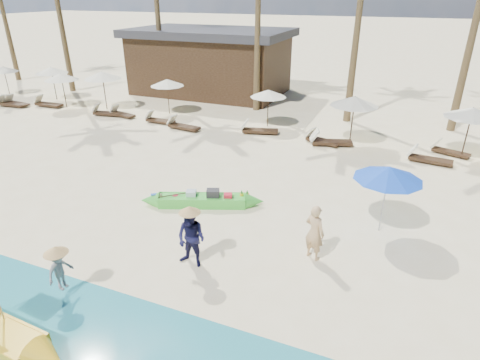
% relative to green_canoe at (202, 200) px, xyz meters
% --- Properties ---
extents(ground, '(240.00, 240.00, 0.00)m').
position_rel_green_canoe_xyz_m(ground, '(0.83, -2.16, -0.20)').
color(ground, beige).
rests_on(ground, ground).
extents(green_canoe, '(4.45, 1.97, 0.59)m').
position_rel_green_canoe_xyz_m(green_canoe, '(0.00, 0.00, 0.00)').
color(green_canoe, green).
rests_on(green_canoe, ground).
extents(tourist, '(0.68, 0.58, 1.59)m').
position_rel_green_canoe_xyz_m(tourist, '(4.13, -1.47, 0.60)').
color(tourist, tan).
rests_on(tourist, ground).
extents(vendor_green, '(0.84, 0.68, 1.64)m').
position_rel_green_canoe_xyz_m(vendor_green, '(1.25, -3.00, 0.62)').
color(vendor_green, '#141336').
rests_on(vendor_green, ground).
extents(vendor_yellow, '(0.43, 0.71, 1.06)m').
position_rel_green_canoe_xyz_m(vendor_yellow, '(-1.03, -5.19, 0.51)').
color(vendor_yellow, gray).
rests_on(vendor_yellow, ground).
extents(blue_umbrella, '(1.97, 1.97, 2.12)m').
position_rel_green_canoe_xyz_m(blue_umbrella, '(5.69, 0.63, 1.71)').
color(blue_umbrella, '#99999E').
rests_on(blue_umbrella, ground).
extents(resort_parasol_0, '(1.88, 1.88, 1.94)m').
position_rel_green_canoe_xyz_m(resort_parasol_0, '(-20.01, 9.26, 1.55)').
color(resort_parasol_0, '#3C2918').
rests_on(resort_parasol_0, ground).
extents(resort_parasol_1, '(2.07, 2.07, 2.14)m').
position_rel_green_canoe_xyz_m(resort_parasol_1, '(-15.84, 9.45, 1.73)').
color(resort_parasol_1, '#3C2918').
rests_on(resort_parasol_1, ground).
extents(lounger_1_left, '(1.94, 0.77, 0.64)m').
position_rel_green_canoe_xyz_m(lounger_1_left, '(-17.06, 6.91, 0.02)').
color(lounger_1_left, '#3C2918').
rests_on(lounger_1_left, ground).
extents(lounger_1_right, '(1.84, 0.72, 0.61)m').
position_rel_green_canoe_xyz_m(lounger_1_right, '(-16.93, 7.18, 0.00)').
color(lounger_1_right, '#3C2918').
rests_on(lounger_1_right, ground).
extents(resort_parasol_2, '(2.04, 2.04, 2.11)m').
position_rel_green_canoe_xyz_m(resort_parasol_2, '(-13.70, 8.10, 1.70)').
color(resort_parasol_2, '#3C2918').
rests_on(resort_parasol_2, ground).
extents(lounger_2_left, '(1.90, 0.63, 0.64)m').
position_rel_green_canoe_xyz_m(lounger_2_left, '(-14.91, 7.76, 0.01)').
color(lounger_2_left, '#3C2918').
rests_on(lounger_2_left, ground).
extents(resort_parasol_3, '(2.22, 2.22, 2.29)m').
position_rel_green_canoe_xyz_m(resort_parasol_3, '(-11.09, 8.72, 1.86)').
color(resort_parasol_3, '#3C2918').
rests_on(resort_parasol_3, ground).
extents(lounger_3_left, '(1.84, 0.83, 0.60)m').
position_rel_green_canoe_xyz_m(lounger_3_left, '(-10.17, 7.53, 0.00)').
color(lounger_3_left, '#3C2918').
rests_on(lounger_3_left, ground).
extents(lounger_3_right, '(1.72, 0.82, 0.56)m').
position_rel_green_canoe_xyz_m(lounger_3_right, '(-9.21, 7.72, -0.01)').
color(lounger_3_right, '#3C2918').
rests_on(lounger_3_right, ground).
extents(resort_parasol_4, '(1.95, 1.95, 2.01)m').
position_rel_green_canoe_xyz_m(resort_parasol_4, '(-7.04, 9.39, 1.62)').
color(resort_parasol_4, '#3C2918').
rests_on(resort_parasol_4, ground).
extents(lounger_4_left, '(1.71, 0.56, 0.58)m').
position_rel_green_canoe_xyz_m(lounger_4_left, '(-6.54, 7.47, -0.01)').
color(lounger_4_left, '#3C2918').
rests_on(lounger_4_left, ground).
extents(lounger_4_right, '(1.89, 0.77, 0.62)m').
position_rel_green_canoe_xyz_m(lounger_4_right, '(-4.79, 7.00, 0.01)').
color(lounger_4_right, '#3C2918').
rests_on(lounger_4_right, ground).
extents(resort_parasol_5, '(1.91, 1.91, 1.97)m').
position_rel_green_canoe_xyz_m(resort_parasol_5, '(-0.81, 9.21, 1.58)').
color(resort_parasol_5, '#3C2918').
rests_on(resort_parasol_5, ground).
extents(lounger_5_left, '(1.98, 1.05, 0.64)m').
position_rel_green_canoe_xyz_m(lounger_5_left, '(-0.89, 7.85, 0.02)').
color(lounger_5_left, '#3C2918').
rests_on(lounger_5_left, ground).
extents(resort_parasol_6, '(2.22, 2.22, 2.29)m').
position_rel_green_canoe_xyz_m(resort_parasol_6, '(3.70, 8.10, 1.86)').
color(resort_parasol_6, '#3C2918').
rests_on(resort_parasol_6, ground).
extents(lounger_6_left, '(1.81, 1.01, 0.59)m').
position_rel_green_canoe_xyz_m(lounger_6_left, '(2.42, 7.62, -0.00)').
color(lounger_6_left, '#3C2918').
rests_on(lounger_6_left, ground).
extents(lounger_6_right, '(2.05, 1.17, 0.67)m').
position_rel_green_canoe_xyz_m(lounger_6_right, '(2.81, 7.49, 0.02)').
color(lounger_6_right, '#3C2918').
rests_on(lounger_6_right, ground).
extents(resort_parasol_7, '(2.20, 2.20, 2.27)m').
position_rel_green_canoe_xyz_m(resort_parasol_7, '(8.47, 8.07, 1.85)').
color(resort_parasol_7, '#3C2918').
rests_on(resort_parasol_7, ground).
extents(lounger_7_left, '(1.87, 0.78, 0.62)m').
position_rel_green_canoe_xyz_m(lounger_7_left, '(7.08, 6.98, 0.01)').
color(lounger_7_left, '#3C2918').
rests_on(lounger_7_left, ground).
extents(lounger_7_right, '(1.70, 1.01, 0.55)m').
position_rel_green_canoe_xyz_m(lounger_7_right, '(7.95, 8.34, -0.02)').
color(lounger_7_right, '#3C2918').
rests_on(lounger_7_right, ground).
extents(pavilion_west, '(10.80, 6.60, 4.30)m').
position_rel_green_canoe_xyz_m(pavilion_west, '(-7.17, 15.34, 1.99)').
color(pavilion_west, '#3C2918').
rests_on(pavilion_west, ground).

